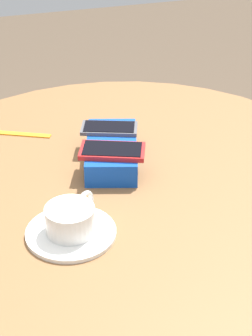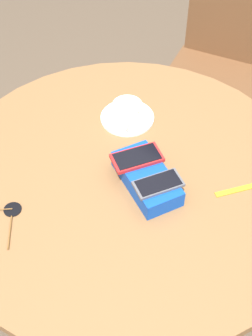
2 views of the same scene
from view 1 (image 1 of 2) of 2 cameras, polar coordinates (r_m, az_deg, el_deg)
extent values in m
cylinder|color=#2D2D2D|center=(1.45, 0.00, -14.14)|extent=(0.07, 0.07, 0.73)
cylinder|color=brown|center=(1.21, 0.00, -1.42)|extent=(1.05, 1.05, 0.03)
cube|color=#0F42AD|center=(1.24, -1.47, 1.71)|extent=(0.24, 0.17, 0.05)
cube|color=white|center=(1.25, -4.04, 1.34)|extent=(0.12, 0.04, 0.02)
cube|color=#515156|center=(1.27, -1.62, 4.06)|extent=(0.10, 0.14, 0.01)
cube|color=black|center=(1.27, -1.62, 4.26)|extent=(0.09, 0.13, 0.00)
cube|color=red|center=(1.18, -1.40, 1.74)|extent=(0.12, 0.15, 0.01)
cube|color=black|center=(1.18, -1.40, 1.99)|extent=(0.11, 0.14, 0.00)
cylinder|color=white|center=(1.04, -5.61, -6.55)|extent=(0.17, 0.17, 0.01)
cylinder|color=white|center=(1.02, -5.70, -5.25)|extent=(0.09, 0.09, 0.05)
cylinder|color=olive|center=(1.01, -5.75, -4.36)|extent=(0.08, 0.08, 0.00)
torus|color=white|center=(1.05, -4.25, -3.84)|extent=(0.05, 0.05, 0.06)
cube|color=orange|center=(1.40, -12.00, 3.49)|extent=(0.11, 0.20, 0.00)
camera|label=2|loc=(1.86, 15.42, 41.28)|focal=50.00mm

